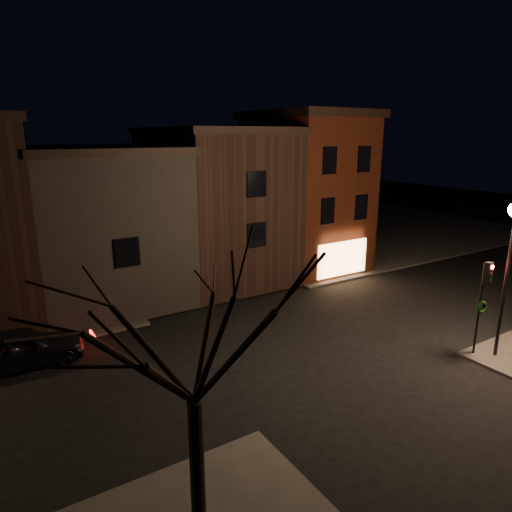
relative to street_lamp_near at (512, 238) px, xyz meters
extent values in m
plane|color=black|center=(-6.20, 6.00, -5.18)|extent=(120.00, 120.00, 0.00)
cube|color=#2D2B28|center=(13.80, 26.00, -5.12)|extent=(30.00, 30.00, 0.12)
cube|color=#4D1B0D|center=(1.80, 15.50, -0.06)|extent=(6.00, 8.00, 10.00)
cube|color=black|center=(1.80, 15.50, 5.19)|extent=(6.50, 8.50, 0.50)
cube|color=#FFB572|center=(1.80, 11.45, -3.76)|extent=(4.00, 0.12, 2.20)
cube|color=black|center=(-4.70, 16.50, -0.56)|extent=(7.00, 10.00, 9.00)
cube|color=black|center=(-4.70, 16.50, 4.14)|extent=(7.30, 10.30, 0.40)
cube|color=black|center=(-11.95, 16.50, -1.06)|extent=(7.50, 10.00, 8.00)
cube|color=black|center=(-11.95, 16.50, 3.14)|extent=(7.80, 10.30, 0.40)
cylinder|color=black|center=(0.00, 0.00, -2.06)|extent=(0.14, 0.14, 6.00)
cylinder|color=black|center=(-0.60, 0.60, -3.06)|extent=(0.10, 0.10, 4.00)
cube|color=black|center=(-0.60, 0.42, -1.46)|extent=(0.28, 0.22, 0.90)
cylinder|color=#FF0C07|center=(-0.60, 0.30, -1.18)|extent=(0.18, 0.06, 0.18)
cylinder|color=black|center=(-0.60, 0.30, -1.46)|extent=(0.18, 0.06, 0.18)
cylinder|color=black|center=(-0.60, 0.30, -1.74)|extent=(0.18, 0.06, 0.18)
torus|color=#0C380F|center=(-0.60, 0.51, -2.96)|extent=(0.58, 0.14, 0.58)
sphere|color=#990C0C|center=(-0.60, 0.49, -2.74)|extent=(0.12, 0.12, 0.12)
cylinder|color=black|center=(-14.20, -1.00, -3.48)|extent=(0.36, 0.36, 3.15)
imported|color=black|center=(-17.01, 9.74, -4.36)|extent=(4.80, 1.97, 1.63)
camera|label=1|loc=(-17.86, -9.46, 3.97)|focal=32.00mm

